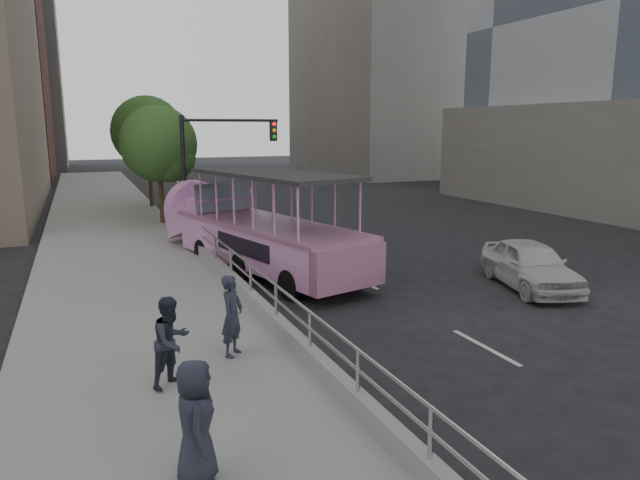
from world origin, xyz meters
The scene contains 14 objects.
ground centered at (0.00, 0.00, 0.00)m, with size 160.00×160.00×0.00m, color black.
sidewalk centered at (-5.75, 10.00, 0.15)m, with size 5.50×80.00×0.30m, color gray.
kerb_wall centered at (-3.12, 2.00, 0.48)m, with size 0.24×30.00×0.36m, color gray.
guardrail centered at (-3.12, 2.00, 1.14)m, with size 0.07×22.00×0.71m.
duck_boat centered at (-1.64, 6.93, 1.24)m, with size 4.81×10.34×3.34m.
car centered at (5.26, 1.31, 0.71)m, with size 1.69×4.19×1.43m, color silver.
pedestrian_near centered at (-4.34, -0.97, 1.11)m, with size 0.59×0.39×1.62m, color #272A39.
pedestrian_mid centered at (-5.64, -1.86, 1.10)m, with size 0.78×0.60×1.60m, color #272A39.
pedestrian_far centered at (-5.79, -4.81, 1.11)m, with size 0.80×0.52×1.63m, color #272A39.
parking_sign centered at (-2.55, 10.00, 1.60)m, with size 0.25×0.53×2.52m.
traffic_signal centered at (-1.70, 12.50, 3.50)m, with size 4.20×0.32×5.20m.
street_tree_near centered at (-3.30, 15.93, 3.82)m, with size 3.52×3.52×5.72m.
street_tree_far centered at (-3.10, 21.93, 4.31)m, with size 3.97×3.97×6.45m.
midrise_stone_a centered at (26.00, 42.00, 16.00)m, with size 20.00×20.00×32.00m, color gray.
Camera 1 is at (-6.89, -11.40, 4.72)m, focal length 32.00 mm.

